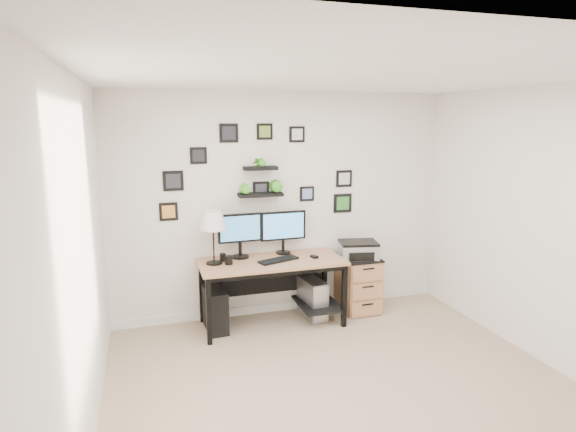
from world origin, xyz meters
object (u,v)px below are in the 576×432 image
object	(u,v)px
desk	(274,270)
mug	(229,260)
pc_tower_grey	(313,298)
pc_tower_black	(215,309)
monitor_right	(283,229)
printer	(358,250)
monitor_left	(240,232)
table_lamp	(213,222)
file_cabinet	(358,284)

from	to	relation	value
desk	mug	xyz separation A→B (m)	(-0.52, -0.04, 0.17)
pc_tower_grey	pc_tower_black	bearing A→B (deg)	-179.58
monitor_right	printer	world-z (taller)	monitor_right
monitor_right	pc_tower_black	bearing A→B (deg)	-167.61
monitor_left	printer	xyz separation A→B (m)	(1.39, -0.14, -0.28)
table_lamp	printer	bearing A→B (deg)	-0.02
pc_tower_grey	file_cabinet	distance (m)	0.61
table_lamp	desk	bearing A→B (deg)	-2.49
table_lamp	printer	distance (m)	1.77
mug	file_cabinet	bearing A→B (deg)	3.59
printer	pc_tower_black	bearing A→B (deg)	-179.63
monitor_right	file_cabinet	size ratio (longest dim) A/B	0.80
monitor_left	file_cabinet	world-z (taller)	monitor_left
monitor_left	pc_tower_black	size ratio (longest dim) A/B	1.08
monitor_right	monitor_left	bearing A→B (deg)	-176.25
printer	pc_tower_grey	bearing A→B (deg)	-179.74
pc_tower_black	printer	size ratio (longest dim) A/B	0.95
monitor_right	mug	size ratio (longest dim) A/B	5.63
table_lamp	mug	world-z (taller)	table_lamp
table_lamp	printer	world-z (taller)	table_lamp
desk	file_cabinet	world-z (taller)	desk
monitor_right	file_cabinet	bearing A→B (deg)	-9.01
desk	printer	size ratio (longest dim) A/B	3.24
table_lamp	pc_tower_grey	size ratio (longest dim) A/B	1.21
printer	desk	bearing A→B (deg)	-178.45
mug	pc_tower_grey	distance (m)	1.14
file_cabinet	desk	bearing A→B (deg)	-176.89
desk	table_lamp	size ratio (longest dim) A/B	2.77
mug	file_cabinet	world-z (taller)	mug
desk	monitor_right	xyz separation A→B (m)	(0.17, 0.20, 0.42)
monitor_right	pc_tower_black	xyz separation A→B (m)	(-0.84, -0.18, -0.81)
monitor_right	table_lamp	world-z (taller)	table_lamp
table_lamp	mug	xyz separation A→B (m)	(0.15, -0.07, -0.42)
monitor_right	printer	bearing A→B (deg)	-11.17
printer	table_lamp	bearing A→B (deg)	179.98
desk	file_cabinet	distance (m)	1.11
monitor_right	pc_tower_black	world-z (taller)	monitor_right
printer	monitor_right	bearing A→B (deg)	168.83
desk	printer	world-z (taller)	printer
table_lamp	pc_tower_black	size ratio (longest dim) A/B	1.23
pc_tower_grey	file_cabinet	xyz separation A→B (m)	(0.60, 0.03, 0.11)
desk	monitor_right	bearing A→B (deg)	50.21
monitor_right	pc_tower_grey	bearing A→B (deg)	-29.86
monitor_left	pc_tower_black	bearing A→B (deg)	-155.12
desk	monitor_left	bearing A→B (deg)	154.14
table_lamp	pc_tower_black	distance (m)	0.98
monitor_left	pc_tower_black	xyz separation A→B (m)	(-0.32, -0.15, -0.81)
desk	pc_tower_black	distance (m)	0.78
pc_tower_grey	file_cabinet	size ratio (longest dim) A/B	0.71
pc_tower_black	table_lamp	bearing A→B (deg)	58.94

